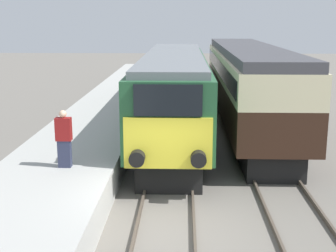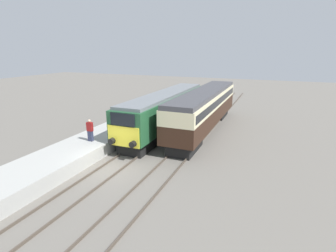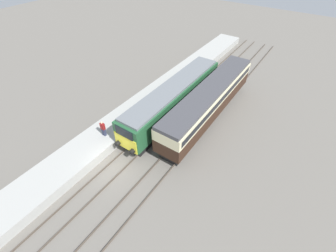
# 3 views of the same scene
# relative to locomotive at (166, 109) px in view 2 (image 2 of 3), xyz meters

# --- Properties ---
(ground_plane) EXTENTS (120.00, 120.00, 0.00)m
(ground_plane) POSITION_rel_locomotive_xyz_m (0.00, -9.39, -2.09)
(ground_plane) COLOR slate
(platform_left) EXTENTS (3.50, 50.00, 0.96)m
(platform_left) POSITION_rel_locomotive_xyz_m (-3.30, -1.39, -1.61)
(platform_left) COLOR #A8A8A3
(platform_left) RESTS_ON ground_plane
(rails_near_track) EXTENTS (1.51, 60.00, 0.14)m
(rails_near_track) POSITION_rel_locomotive_xyz_m (0.00, -4.39, -2.02)
(rails_near_track) COLOR #4C4238
(rails_near_track) RESTS_ON ground_plane
(rails_far_track) EXTENTS (1.50, 60.00, 0.14)m
(rails_far_track) POSITION_rel_locomotive_xyz_m (3.40, -4.39, -2.02)
(rails_far_track) COLOR #4C4238
(rails_far_track) RESTS_ON ground_plane
(locomotive) EXTENTS (2.70, 15.76, 3.68)m
(locomotive) POSITION_rel_locomotive_xyz_m (0.00, 0.00, 0.00)
(locomotive) COLOR black
(locomotive) RESTS_ON ground_plane
(passenger_carriage) EXTENTS (2.75, 16.07, 3.89)m
(passenger_carriage) POSITION_rel_locomotive_xyz_m (3.40, 1.50, 0.26)
(passenger_carriage) COLOR black
(passenger_carriage) RESTS_ON ground_plane
(person_on_platform) EXTENTS (0.44, 0.26, 1.66)m
(person_on_platform) POSITION_rel_locomotive_xyz_m (-2.97, -7.51, -0.30)
(person_on_platform) COLOR #2D334C
(person_on_platform) RESTS_ON platform_left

